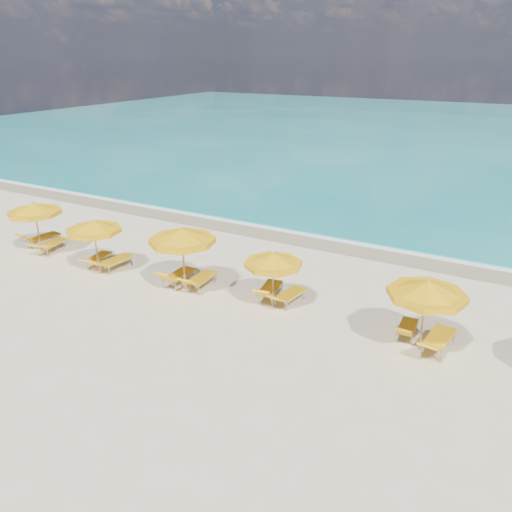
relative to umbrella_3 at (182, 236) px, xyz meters
The scene contains 21 objects.
ground_plane 3.12m from the umbrella_3, ahead, with size 120.00×120.00×0.00m, color beige.
ocean 48.40m from the umbrella_3, 87.40° to the left, with size 120.00×80.00×0.30m, color #167F80.
wet_sand_band 8.30m from the umbrella_3, 74.11° to the left, with size 120.00×2.60×0.01m, color tan.
foam_line 9.05m from the umbrella_3, 75.54° to the left, with size 120.00×1.20×0.03m, color white.
whitecap_near 17.85m from the umbrella_3, 102.42° to the left, with size 14.00×0.36×0.05m, color white.
whitecap_far 26.44m from the umbrella_3, 67.25° to the left, with size 18.00×0.30×0.05m, color white.
umbrella_1 8.31m from the umbrella_3, behind, with size 2.63×2.63×2.41m.
umbrella_2 4.33m from the umbrella_3, behind, with size 2.70×2.70×2.31m.
umbrella_3 is the anchor object (origin of this frame).
umbrella_4 3.69m from the umbrella_3, ahead, with size 2.42×2.42×2.13m.
umbrella_5 8.99m from the umbrella_3, ahead, with size 2.67×2.67×2.42m.
lounger_1_left 9.10m from the umbrella_3, behind, with size 0.87×2.03×0.92m.
lounger_1_right 8.15m from the umbrella_3, behind, with size 0.87×1.97×0.75m.
lounger_2_left 5.22m from the umbrella_3, behind, with size 0.85×1.77×0.62m.
lounger_2_right 4.31m from the umbrella_3, behind, with size 0.85×2.00×0.73m.
lounger_3_left 2.05m from the umbrella_3, 151.79° to the left, with size 0.68×1.91×0.92m.
lounger_3_right 2.07m from the umbrella_3, 43.58° to the left, with size 0.70×1.93×0.84m.
lounger_4_left 3.92m from the umbrella_3, 15.69° to the left, with size 0.93×1.96×0.84m.
lounger_4_right 4.64m from the umbrella_3, 12.61° to the left, with size 0.86×1.88×0.70m.
lounger_5_left 8.71m from the umbrella_3, ahead, with size 0.62×1.61×0.75m.
lounger_5_right 9.69m from the umbrella_3, ahead, with size 0.90×2.10×0.77m.
Camera 1 is at (8.76, -14.42, 8.63)m, focal length 35.00 mm.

